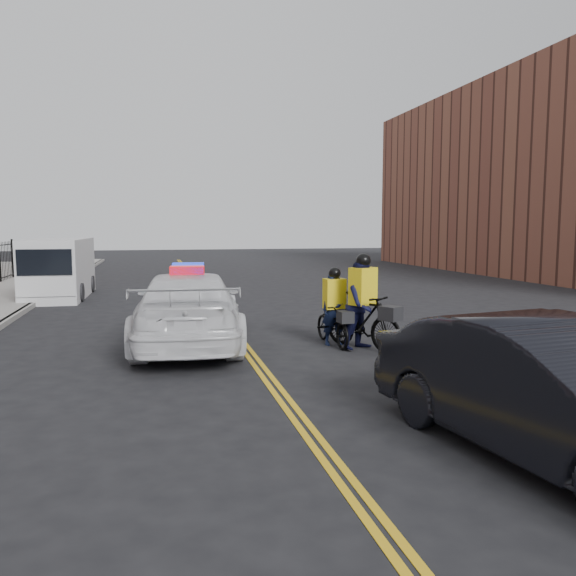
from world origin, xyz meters
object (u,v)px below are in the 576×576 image
at_px(dark_sedan, 551,392).
at_px(cargo_van, 59,269).
at_px(police_cruiser, 188,309).
at_px(cyclist_far, 363,312).
at_px(cyclist_near, 334,318).

relative_size(dark_sedan, cargo_van, 0.91).
bearing_deg(dark_sedan, police_cruiser, 107.07).
distance_m(cargo_van, cyclist_far, 13.86).
relative_size(cyclist_near, cyclist_far, 0.88).
height_order(cargo_van, cyclist_far, cargo_van).
xyz_separation_m(cargo_van, cyclist_near, (7.56, -10.71, -0.48)).
distance_m(police_cruiser, dark_sedan, 8.27).
distance_m(dark_sedan, cargo_van, 19.17).
bearing_deg(cyclist_far, police_cruiser, 131.21).
relative_size(police_cruiser, cyclist_near, 3.21).
bearing_deg(police_cruiser, cyclist_near, 172.39).
bearing_deg(police_cruiser, dark_sedan, 120.86).
height_order(police_cruiser, dark_sedan, police_cruiser).
height_order(police_cruiser, cyclist_near, police_cruiser).
relative_size(police_cruiser, cargo_van, 1.10).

